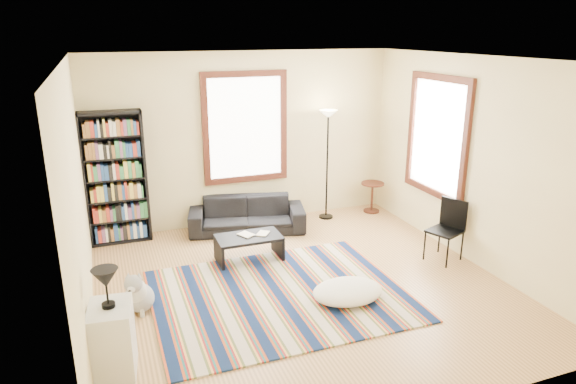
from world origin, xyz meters
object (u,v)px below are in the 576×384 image
object	(u,v)px
floor_cushion	(348,291)
white_cabinet	(113,340)
floor_lamp	(327,165)
sofa	(247,215)
side_table	(372,197)
dog	(139,290)
folding_chair	(445,231)
coffee_table	(249,248)
bookshelf	(115,178)

from	to	relation	value
floor_cushion	white_cabinet	size ratio (longest dim) A/B	1.24
floor_cushion	white_cabinet	xyz separation A→B (m)	(-2.68, -0.47, 0.24)
floor_lamp	sofa	bearing A→B (deg)	-176.04
sofa	side_table	distance (m)	2.33
sofa	white_cabinet	xyz separation A→B (m)	(-2.17, -3.04, 0.08)
sofa	floor_cushion	size ratio (longest dim) A/B	2.10
side_table	white_cabinet	world-z (taller)	white_cabinet
dog	side_table	bearing A→B (deg)	46.16
side_table	floor_lamp	bearing A→B (deg)	178.94
folding_chair	coffee_table	bearing A→B (deg)	137.57
coffee_table	floor_lamp	bearing A→B (deg)	34.39
bookshelf	side_table	bearing A→B (deg)	-2.50
coffee_table	dog	distance (m)	1.79
sofa	bookshelf	xyz separation A→B (m)	(-1.93, 0.27, 0.73)
coffee_table	side_table	world-z (taller)	side_table
floor_cushion	side_table	bearing A→B (deg)	55.64
side_table	folding_chair	distance (m)	2.12
coffee_table	side_table	distance (m)	2.86
coffee_table	floor_cushion	xyz separation A→B (m)	(0.79, -1.49, -0.07)
bookshelf	floor_lamp	distance (m)	3.38
sofa	floor_lamp	xyz separation A→B (m)	(1.44, 0.10, 0.66)
sofa	white_cabinet	bearing A→B (deg)	-111.77
floor_lamp	side_table	xyz separation A→B (m)	(0.88, -0.02, -0.66)
folding_chair	dog	xyz separation A→B (m)	(-4.13, 0.08, -0.17)
sofa	white_cabinet	distance (m)	3.74
floor_lamp	bookshelf	bearing A→B (deg)	177.12
coffee_table	floor_cushion	world-z (taller)	coffee_table
floor_lamp	folding_chair	distance (m)	2.34
bookshelf	coffee_table	xyz separation A→B (m)	(1.65, -1.35, -0.82)
coffee_table	floor_lamp	world-z (taller)	floor_lamp
bookshelf	sofa	bearing A→B (deg)	-7.96
side_table	dog	distance (m)	4.64
bookshelf	folding_chair	distance (m)	4.83
bookshelf	coffee_table	size ratio (longest dim) A/B	2.22
sofa	coffee_table	bearing A→B (deg)	-90.88
sofa	folding_chair	world-z (taller)	folding_chair
coffee_table	floor_lamp	distance (m)	2.22
sofa	floor_lamp	distance (m)	1.59
floor_lamp	dog	size ratio (longest dim) A/B	3.57
bookshelf	coffee_table	world-z (taller)	bookshelf
floor_lamp	folding_chair	world-z (taller)	floor_lamp
floor_lamp	coffee_table	bearing A→B (deg)	-145.61
sofa	folding_chair	size ratio (longest dim) A/B	2.13
bookshelf	dog	xyz separation A→B (m)	(0.08, -2.22, -0.74)
side_table	folding_chair	size ratio (longest dim) A/B	0.63
floor_cushion	white_cabinet	bearing A→B (deg)	-170.14
coffee_table	side_table	size ratio (longest dim) A/B	1.67
bookshelf	side_table	size ratio (longest dim) A/B	3.70
bookshelf	dog	world-z (taller)	bookshelf
sofa	coffee_table	distance (m)	1.12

